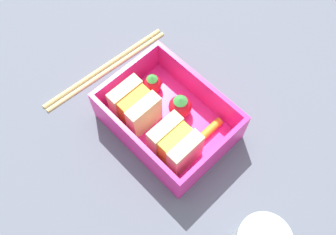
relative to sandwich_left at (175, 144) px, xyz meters
The scene contains 9 objects.
ground_plane 6.64cm from the sandwich_left, 32.76° to the right, with size 120.00×120.00×2.00cm, color #555A67.
bento_tray 5.57cm from the sandwich_left, 32.76° to the right, with size 16.90×12.60×1.20cm, color #F2288E.
bento_rim 4.50cm from the sandwich_left, 32.76° to the right, with size 16.90×12.60×4.75cm.
sandwich_left is the anchor object (origin of this frame).
sandwich_center_left 7.55cm from the sandwich_left, ahead, with size 5.36×4.86×5.38cm.
carrot_stick_far_left 5.84cm from the sandwich_left, 102.64° to the right, with size 1.13×1.13×4.45cm, color orange.
strawberry_far_left 6.18cm from the sandwich_left, 50.76° to the right, with size 3.18×3.18×3.78cm.
strawberry_left 10.38cm from the sandwich_left, 26.64° to the right, with size 2.62×2.62×3.22cm.
chopstick_pair 17.88cm from the sandwich_left, ahead, with size 3.05×21.81×0.70cm.
Camera 1 is at (-16.29, 15.82, 47.66)cm, focal length 40.00 mm.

